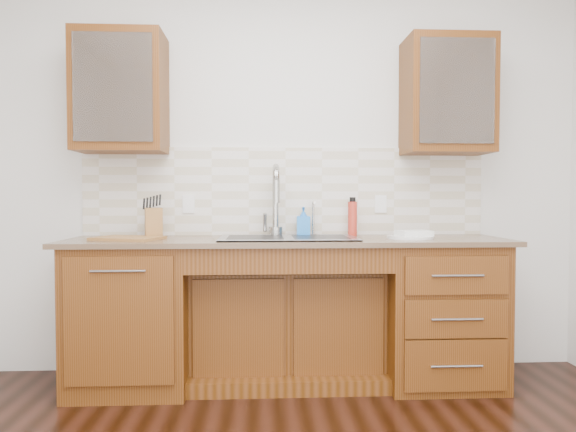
{
  "coord_description": "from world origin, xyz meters",
  "views": [
    {
      "loc": [
        -0.16,
        -1.74,
        1.16
      ],
      "look_at": [
        0.0,
        1.4,
        1.05
      ],
      "focal_mm": 32.0,
      "sensor_mm": 36.0,
      "label": 1
    }
  ],
  "objects": [
    {
      "name": "wall_back",
      "position": [
        0.0,
        1.8,
        1.35
      ],
      "size": [
        4.0,
        0.1,
        2.7
      ],
      "primitive_type": "cube",
      "color": "silver",
      "rests_on": "ground"
    },
    {
      "name": "base_cabinet_left",
      "position": [
        -0.95,
        1.44,
        0.44
      ],
      "size": [
        0.7,
        0.62,
        0.88
      ],
      "primitive_type": "cube",
      "color": "#593014",
      "rests_on": "ground"
    },
    {
      "name": "base_cabinet_center",
      "position": [
        0.0,
        1.53,
        0.35
      ],
      "size": [
        1.2,
        0.44,
        0.7
      ],
      "primitive_type": "cube",
      "color": "#593014",
      "rests_on": "ground"
    },
    {
      "name": "base_cabinet_right",
      "position": [
        0.95,
        1.44,
        0.44
      ],
      "size": [
        0.7,
        0.62,
        0.88
      ],
      "primitive_type": "cube",
      "color": "#593014",
      "rests_on": "ground"
    },
    {
      "name": "countertop",
      "position": [
        0.0,
        1.43,
        0.9
      ],
      "size": [
        2.7,
        0.65,
        0.03
      ],
      "primitive_type": "cube",
      "color": "#84705B",
      "rests_on": "base_cabinet_left"
    },
    {
      "name": "backsplash",
      "position": [
        0.0,
        1.74,
        1.21
      ],
      "size": [
        2.7,
        0.02,
        0.59
      ],
      "primitive_type": "cube",
      "color": "beige",
      "rests_on": "wall_back"
    },
    {
      "name": "sink",
      "position": [
        0.0,
        1.41,
        0.83
      ],
      "size": [
        0.84,
        0.46,
        0.19
      ],
      "primitive_type": "cube",
      "color": "#9E9EA5",
      "rests_on": "countertop"
    },
    {
      "name": "faucet",
      "position": [
        -0.07,
        1.64,
        1.11
      ],
      "size": [
        0.04,
        0.04,
        0.4
      ],
      "primitive_type": "cylinder",
      "color": "#999993",
      "rests_on": "countertop"
    },
    {
      "name": "filter_tap",
      "position": [
        0.18,
        1.65,
        1.03
      ],
      "size": [
        0.02,
        0.02,
        0.24
      ],
      "primitive_type": "cylinder",
      "color": "#999993",
      "rests_on": "countertop"
    },
    {
      "name": "upper_cabinet_left",
      "position": [
        -1.05,
        1.58,
        1.83
      ],
      "size": [
        0.55,
        0.34,
        0.75
      ],
      "primitive_type": "cube",
      "color": "#593014",
      "rests_on": "wall_back"
    },
    {
      "name": "upper_cabinet_right",
      "position": [
        1.05,
        1.58,
        1.83
      ],
      "size": [
        0.55,
        0.34,
        0.75
      ],
      "primitive_type": "cube",
      "color": "#593014",
      "rests_on": "wall_back"
    },
    {
      "name": "outlet_left",
      "position": [
        -0.65,
        1.73,
        1.12
      ],
      "size": [
        0.08,
        0.01,
        0.12
      ],
      "primitive_type": "cube",
      "color": "white",
      "rests_on": "backsplash"
    },
    {
      "name": "outlet_right",
      "position": [
        0.65,
        1.73,
        1.12
      ],
      "size": [
        0.08,
        0.01,
        0.12
      ],
      "primitive_type": "cube",
      "color": "white",
      "rests_on": "backsplash"
    },
    {
      "name": "soap_bottle",
      "position": [
        0.11,
        1.62,
        1.01
      ],
      "size": [
        0.09,
        0.09,
        0.19
      ],
      "primitive_type": "imported",
      "rotation": [
        0.0,
        0.0,
        -0.06
      ],
      "color": "#267CE3",
      "rests_on": "countertop"
    },
    {
      "name": "water_bottle",
      "position": [
        0.44,
        1.63,
        1.02
      ],
      "size": [
        0.06,
        0.06,
        0.23
      ],
      "primitive_type": "cylinder",
      "rotation": [
        0.0,
        0.0,
        -0.0
      ],
      "color": "#B42D1E",
      "rests_on": "countertop"
    },
    {
      "name": "plate",
      "position": [
        0.76,
        1.39,
        0.92
      ],
      "size": [
        0.29,
        0.29,
        0.02
      ],
      "primitive_type": "cylinder",
      "rotation": [
        0.0,
        0.0,
        -0.03
      ],
      "color": "silver",
      "rests_on": "countertop"
    },
    {
      "name": "dish_towel",
      "position": [
        0.79,
        1.42,
        0.94
      ],
      "size": [
        0.23,
        0.18,
        0.03
      ],
      "primitive_type": "cube",
      "rotation": [
        0.0,
        0.0,
        0.2
      ],
      "color": "white",
      "rests_on": "plate"
    },
    {
      "name": "knife_block",
      "position": [
        -0.85,
        1.56,
        1.0
      ],
      "size": [
        0.14,
        0.19,
        0.19
      ],
      "primitive_type": "cube",
      "rotation": [
        0.0,
        0.0,
        0.26
      ],
      "color": "#8E5D40",
      "rests_on": "countertop"
    },
    {
      "name": "cutting_board",
      "position": [
        -0.97,
        1.39,
        0.92
      ],
      "size": [
        0.44,
        0.37,
        0.02
      ],
      "primitive_type": "cube",
      "rotation": [
        0.0,
        0.0,
        -0.32
      ],
      "color": "brown",
      "rests_on": "countertop"
    },
    {
      "name": "cup_left_a",
      "position": [
        -1.17,
        1.58,
        1.77
      ],
      "size": [
        0.15,
        0.15,
        0.1
      ],
      "primitive_type": "imported",
      "rotation": [
        0.0,
        0.0,
        0.21
      ],
      "color": "white",
      "rests_on": "upper_cabinet_left"
    },
    {
      "name": "cup_left_b",
      "position": [
        -1.0,
        1.58,
        1.77
      ],
      "size": [
        0.1,
        0.1,
        0.09
      ],
      "primitive_type": "imported",
      "rotation": [
        0.0,
        0.0,
        0.02
      ],
      "color": "white",
      "rests_on": "upper_cabinet_left"
    },
    {
      "name": "cup_right_a",
      "position": [
        0.98,
        1.58,
        1.77
      ],
      "size": [
        0.15,
        0.15,
        0.1
      ],
      "primitive_type": "imported",
      "rotation": [
        0.0,
        0.0,
        0.27
      ],
      "color": "white",
      "rests_on": "upper_cabinet_right"
    },
    {
      "name": "cup_right_b",
      "position": [
        1.15,
        1.58,
        1.77
      ],
      "size": [
        0.14,
        0.14,
        0.1
      ],
      "primitive_type": "imported",
      "rotation": [
        0.0,
        0.0,
        -0.42
      ],
      "color": "white",
      "rests_on": "upper_cabinet_right"
    }
  ]
}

